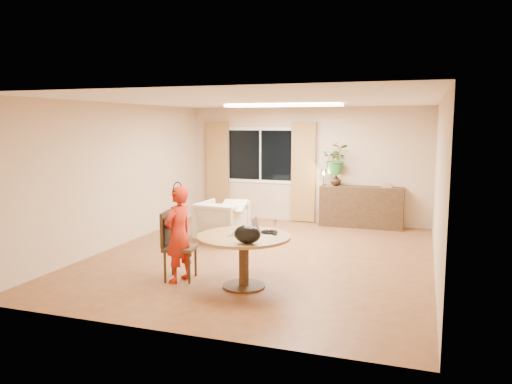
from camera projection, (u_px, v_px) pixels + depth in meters
floor at (262, 257)px, 8.43m from camera, size 6.50×6.50×0.00m
ceiling at (262, 101)px, 8.07m from camera, size 6.50×6.50×0.00m
wall_back at (307, 165)px, 11.30m from camera, size 5.50×0.00×5.50m
wall_left at (120, 175)px, 9.13m from camera, size 0.00×6.50×6.50m
wall_right at (439, 187)px, 7.37m from camera, size 0.00×6.50×6.50m
window at (260, 155)px, 11.61m from camera, size 1.70×0.03×1.30m
curtain_left at (218, 169)px, 11.92m from camera, size 0.55×0.08×2.25m
curtain_right at (303, 172)px, 11.25m from camera, size 0.55×0.08×2.25m
ceiling_panel at (283, 105)px, 9.20m from camera, size 2.20×0.35×0.05m
dining_table at (244, 247)px, 6.79m from camera, size 1.28×1.28×0.73m
dining_chair at (180, 246)px, 7.14m from camera, size 0.55×0.51×0.99m
child at (178, 234)px, 7.04m from camera, size 0.56×0.44×1.37m
laptop at (243, 226)px, 6.77m from camera, size 0.42×0.30×0.26m
tumbler at (255, 228)px, 7.01m from camera, size 0.09×0.09×0.10m
wine_glass at (275, 228)px, 6.78m from camera, size 0.08×0.08×0.21m
pot_lid at (269, 231)px, 6.93m from camera, size 0.24×0.24×0.04m
handbag at (247, 234)px, 6.30m from camera, size 0.39×0.27×0.24m
armchair at (222, 221)px, 9.49m from camera, size 0.90×0.92×0.77m
throw at (233, 202)px, 9.30m from camera, size 0.51×0.60×0.03m
sideboard at (361, 207)px, 10.78m from camera, size 1.77×0.43×0.88m
vase at (336, 180)px, 10.89m from camera, size 0.27×0.27×0.25m
bouquet at (336, 159)px, 10.83m from camera, size 0.64×0.57×0.66m
book_stack at (387, 186)px, 10.55m from camera, size 0.23×0.18×0.09m
desk_lamp at (324, 177)px, 10.92m from camera, size 0.18×0.18×0.36m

